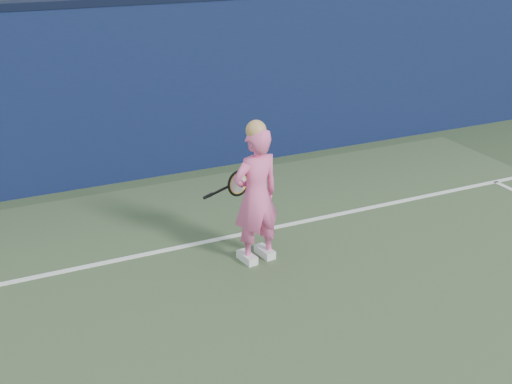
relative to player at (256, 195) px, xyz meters
name	(u,v)px	position (x,y,z in m)	size (l,w,h in m)	color
backstop_wall	(123,95)	(-0.66, 3.11, 0.46)	(24.00, 0.40, 2.50)	#0D1939
wall_cap	(115,0)	(-0.66, 3.11, 1.76)	(24.00, 0.42, 0.10)	black
player	(256,195)	(0.00, 0.00, 0.00)	(0.62, 0.45, 1.64)	pink
racket	(236,184)	(-0.06, 0.41, -0.01)	(0.58, 0.14, 0.31)	black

